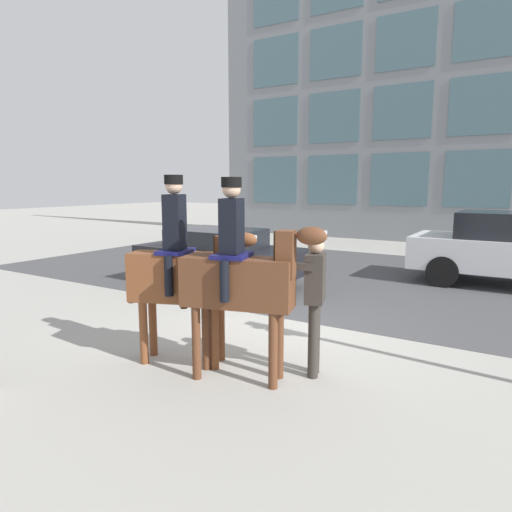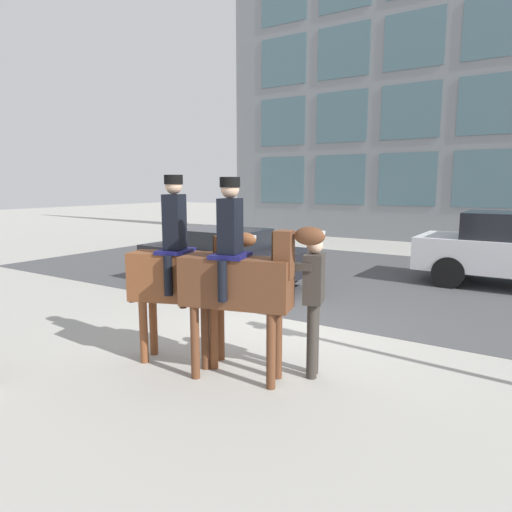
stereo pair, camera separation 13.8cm
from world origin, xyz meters
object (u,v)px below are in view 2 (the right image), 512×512
(mounted_horse_lead, at_px, (183,271))
(pedestrian_bystander, at_px, (312,295))
(mounted_horse_companion, at_px, (239,276))
(street_car_near_lane, at_px, (224,255))

(mounted_horse_lead, bearing_deg, pedestrian_bystander, -4.20)
(mounted_horse_lead, relative_size, pedestrian_bystander, 1.43)
(mounted_horse_companion, relative_size, street_car_near_lane, 0.62)
(street_car_near_lane, bearing_deg, mounted_horse_lead, -59.53)
(pedestrian_bystander, bearing_deg, street_car_near_lane, -58.89)
(pedestrian_bystander, relative_size, street_car_near_lane, 0.44)
(mounted_horse_companion, distance_m, street_car_near_lane, 5.38)
(pedestrian_bystander, bearing_deg, mounted_horse_companion, 21.24)
(mounted_horse_lead, distance_m, pedestrian_bystander, 1.74)
(mounted_horse_companion, distance_m, pedestrian_bystander, 0.94)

